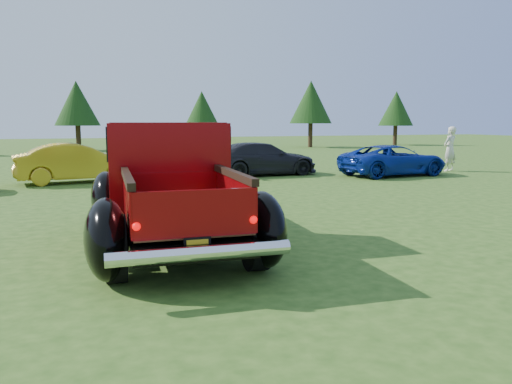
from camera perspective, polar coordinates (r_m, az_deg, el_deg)
name	(u,v)px	position (r m, az deg, el deg)	size (l,w,h in m)	color
ground	(288,243)	(8.67, 3.71, -5.79)	(120.00, 120.00, 0.00)	#2B4E16
tree_mid_left	(77,103)	(38.72, -19.80, 9.50)	(3.20, 3.20, 5.00)	#332114
tree_mid_right	(202,110)	(38.87, -6.20, 9.31)	(2.82, 2.82, 4.40)	#332114
tree_east	(311,102)	(41.54, 6.28, 10.16)	(3.46, 3.46, 5.40)	#332114
tree_far_east	(396,109)	(47.03, 15.72, 9.16)	(3.07, 3.07, 4.80)	#332114
pickup_truck	(168,185)	(8.87, -10.06, 0.83)	(2.89, 5.67, 2.06)	black
show_car_yellow	(78,163)	(18.21, -19.71, 3.16)	(1.43, 4.09, 1.35)	gold
show_car_grey	(262,159)	(19.50, 0.69, 3.82)	(1.79, 4.40, 1.28)	black
show_car_blue	(393,160)	(20.08, 15.43, 3.52)	(1.97, 4.26, 1.18)	navy
spectator	(450,149)	(22.60, 21.27, 4.61)	(0.68, 0.45, 1.88)	beige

